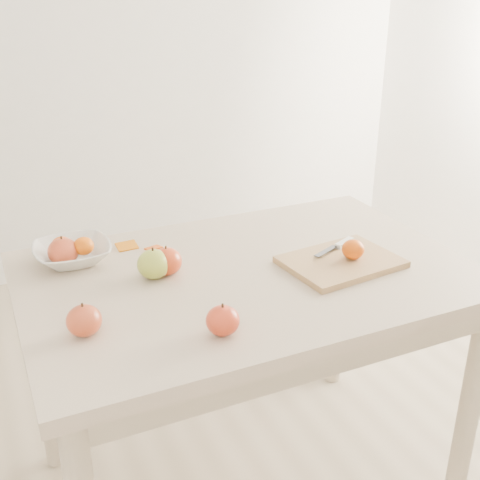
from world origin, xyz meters
name	(u,v)px	position (x,y,z in m)	size (l,w,h in m)	color
ground	(246,480)	(0.00, 0.00, 0.00)	(3.50, 3.50, 0.00)	#C6B293
table	(248,302)	(0.00, 0.00, 0.65)	(1.20, 0.80, 0.75)	#C3AE94
cutting_board	(341,262)	(0.25, -0.08, 0.76)	(0.30, 0.22, 0.02)	tan
board_tangerine	(353,249)	(0.28, -0.09, 0.80)	(0.06, 0.06, 0.05)	#D04D07
fruit_bowl	(73,253)	(-0.42, 0.25, 0.78)	(0.21, 0.21, 0.05)	silver
bowl_tangerine_near	(62,246)	(-0.44, 0.26, 0.80)	(0.06, 0.06, 0.05)	#E15607
bowl_tangerine_far	(84,246)	(-0.39, 0.24, 0.80)	(0.06, 0.06, 0.05)	#DA4E07
orange_peel_a	(127,247)	(-0.26, 0.28, 0.75)	(0.06, 0.04, 0.00)	#C7690E
orange_peel_b	(153,249)	(-0.19, 0.24, 0.75)	(0.04, 0.04, 0.00)	#D3500E
paring_knife	(341,244)	(0.30, -0.01, 0.78)	(0.16, 0.08, 0.01)	silver
apple_green	(154,264)	(-0.24, 0.06, 0.79)	(0.09, 0.09, 0.08)	olive
apple_red_d	(84,321)	(-0.46, -0.14, 0.79)	(0.08, 0.08, 0.07)	#A72518
apple_red_b	(167,261)	(-0.21, 0.07, 0.79)	(0.08, 0.08, 0.07)	maroon
apple_red_a	(63,252)	(-0.44, 0.25, 0.79)	(0.08, 0.08, 0.08)	maroon
apple_red_c	(223,321)	(-0.19, -0.26, 0.78)	(0.08, 0.08, 0.07)	maroon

